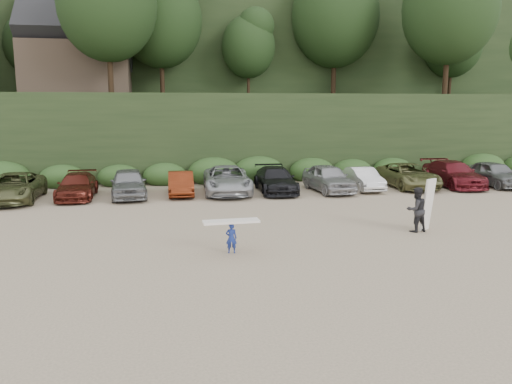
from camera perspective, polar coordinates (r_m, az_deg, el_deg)
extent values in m
plane|color=tan|center=(20.26, 5.54, -4.93)|extent=(120.00, 120.00, 0.00)
cube|color=black|center=(41.25, -2.81, 6.83)|extent=(80.00, 14.00, 6.00)
cube|color=black|center=(59.15, -5.21, 12.54)|extent=(90.00, 30.00, 16.00)
ellipsoid|color=black|center=(41.61, -2.91, 17.90)|extent=(66.00, 12.00, 10.00)
cube|color=#2B491E|center=(33.99, -2.02, 2.13)|extent=(46.20, 2.00, 1.20)
cube|color=brown|center=(43.43, -19.57, 13.04)|extent=(8.00, 6.00, 4.00)
imported|color=brown|center=(30.15, -25.92, 0.48)|extent=(2.71, 5.60, 1.54)
imported|color=#501912|center=(29.81, -19.76, 0.66)|extent=(2.02, 4.82, 1.39)
imported|color=gray|center=(29.26, -14.36, 1.00)|extent=(2.30, 4.92, 1.63)
imported|color=maroon|center=(29.41, -8.58, 0.97)|extent=(1.49, 4.12, 1.35)
imported|color=#A3A5AA|center=(29.69, -3.32, 1.41)|extent=(3.00, 5.96, 1.62)
imported|color=black|center=(30.03, 2.24, 1.40)|extent=(2.25, 5.23, 1.50)
imported|color=#98999D|center=(30.54, 8.27, 1.59)|extent=(2.36, 4.99, 1.65)
imported|color=silver|center=(31.63, 12.12, 1.50)|extent=(1.50, 4.18, 1.37)
imported|color=olive|center=(33.19, 16.97, 1.80)|extent=(2.56, 5.49, 1.52)
imported|color=maroon|center=(34.60, 21.59, 1.93)|extent=(2.49, 5.67, 1.62)
imported|color=slate|center=(35.77, 25.57, 1.89)|extent=(1.98, 4.76, 1.61)
imported|color=navy|center=(17.66, -2.84, -5.29)|extent=(0.42, 0.30, 1.08)
cube|color=white|center=(17.51, -2.85, -3.37)|extent=(2.00, 0.64, 0.08)
imported|color=black|center=(21.55, 17.85, -1.93)|extent=(1.01, 0.85, 1.86)
cube|color=white|center=(21.86, 19.03, -1.38)|extent=(0.69, 0.58, 2.19)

